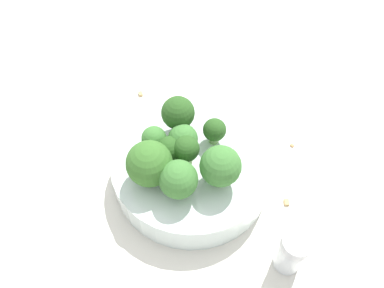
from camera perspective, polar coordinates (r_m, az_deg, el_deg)
name	(u,v)px	position (r m, az deg, el deg)	size (l,w,h in m)	color
ground_plane	(192,177)	(0.55, 0.00, -5.05)	(3.00, 3.00, 0.00)	silver
bowl	(192,168)	(0.53, 0.00, -3.64)	(0.22, 0.22, 0.05)	silver
broccoli_floret_0	(178,180)	(0.46, -2.09, -5.45)	(0.05, 0.05, 0.06)	#84AD66
broccoli_floret_1	(178,114)	(0.51, -2.14, 4.67)	(0.05, 0.05, 0.06)	#7A9E5B
broccoli_floret_2	(216,132)	(0.51, 3.75, 1.83)	(0.03, 0.03, 0.04)	#84AD66
broccoli_floret_3	(183,139)	(0.50, -1.44, 0.70)	(0.04, 0.04, 0.05)	#7A9E5B
broccoli_floret_4	(221,166)	(0.46, 4.47, -3.36)	(0.05, 0.05, 0.06)	#7A9E5B
broccoli_floret_5	(149,164)	(0.47, -6.51, -3.05)	(0.06, 0.06, 0.06)	#7A9E5B
broccoli_floret_6	(154,139)	(0.50, -5.81, 0.76)	(0.03, 0.03, 0.04)	#84AD66
broccoli_floret_7	(169,150)	(0.49, -3.45, -0.88)	(0.03, 0.03, 0.04)	#8EB770
broccoli_floret_8	(189,152)	(0.48, -0.53, -1.18)	(0.03, 0.03, 0.05)	#8EB770
pepper_shaker	(291,253)	(0.48, 14.89, -15.72)	(0.04, 0.04, 0.07)	silver
almond_crumb_0	(292,145)	(0.60, 15.01, -0.15)	(0.01, 0.00, 0.01)	#AD7F4C
almond_crumb_1	(287,202)	(0.54, 14.26, -8.51)	(0.01, 0.01, 0.01)	tan
almond_crumb_2	(140,93)	(0.66, -7.87, 7.69)	(0.01, 0.01, 0.01)	tan
almond_crumb_3	(183,105)	(0.63, -1.35, 5.98)	(0.01, 0.01, 0.01)	tan
almond_crumb_4	(147,117)	(0.62, -6.80, 4.16)	(0.01, 0.01, 0.01)	#AD7F4C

